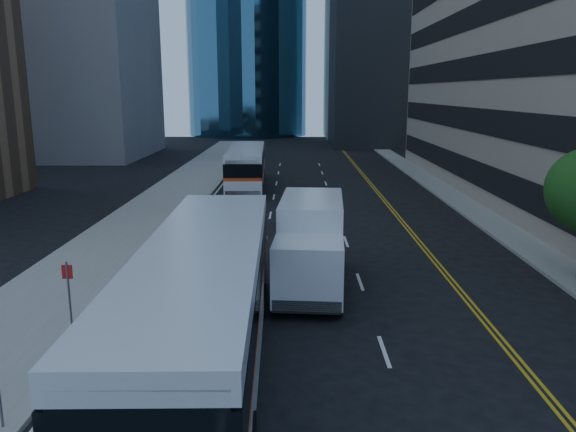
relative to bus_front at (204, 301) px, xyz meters
name	(u,v)px	position (x,y,z in m)	size (l,w,h in m)	color
ground	(377,387)	(4.43, -0.96, -1.90)	(160.00, 160.00, 0.00)	black
sidewalk_west	(172,198)	(-6.07, 24.04, -1.83)	(5.00, 90.00, 0.15)	gray
sidewalk_east	(456,199)	(13.43, 24.04, -1.83)	(2.00, 90.00, 0.15)	gray
bus_front	(204,301)	(0.00, 0.00, 0.00)	(3.26, 13.59, 3.49)	silver
bus_rear	(247,166)	(-1.29, 29.02, -0.23)	(3.04, 11.98, 3.07)	white
box_truck	(311,243)	(2.98, 6.54, -0.18)	(2.76, 6.94, 3.26)	silver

